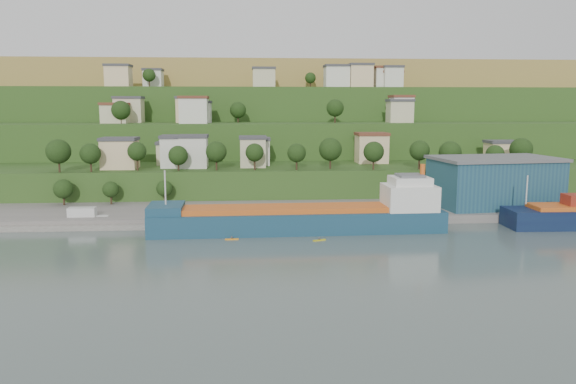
{
  "coord_description": "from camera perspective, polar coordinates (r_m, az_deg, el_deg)",
  "views": [
    {
      "loc": [
        -12.9,
        -113.16,
        27.86
      ],
      "look_at": [
        -3.63,
        15.0,
        8.11
      ],
      "focal_mm": 35.0,
      "sensor_mm": 36.0,
      "label": 1
    }
  ],
  "objects": [
    {
      "name": "ground",
      "position": [
        117.25,
        2.31,
        -5.02
      ],
      "size": [
        500.0,
        500.0,
        0.0
      ],
      "primitive_type": "plane",
      "color": "#485854",
      "rests_on": "ground"
    },
    {
      "name": "caravan",
      "position": [
        141.25,
        -20.18,
        -2.08
      ],
      "size": [
        6.37,
        2.75,
        2.95
      ],
      "primitive_type": "cube",
      "rotation": [
        0.0,
        0.0,
        0.02
      ],
      "color": "silver",
      "rests_on": "pebble_beach"
    },
    {
      "name": "kayak_yellow",
      "position": [
        117.78,
        3.2,
        -4.85
      ],
      "size": [
        2.86,
        1.47,
        0.72
      ],
      "rotation": [
        0.0,
        0.0,
        0.36
      ],
      "color": "gold",
      "rests_on": "ground"
    },
    {
      "name": "kayak_orange",
      "position": [
        119.08,
        -5.74,
        -4.73
      ],
      "size": [
        2.87,
        0.62,
        0.71
      ],
      "rotation": [
        0.0,
        0.0,
        0.04
      ],
      "color": "orange",
      "rests_on": "ground"
    },
    {
      "name": "cargo_ship_near",
      "position": [
        125.68,
        1.98,
        -2.82
      ],
      "size": [
        65.73,
        11.62,
        16.85
      ],
      "rotation": [
        0.0,
        0.0,
        0.02
      ],
      "color": "navy",
      "rests_on": "ground"
    },
    {
      "name": "dinghy",
      "position": [
        140.65,
        -18.67,
        -2.47
      ],
      "size": [
        4.55,
        1.73,
        0.91
      ],
      "primitive_type": "cube",
      "rotation": [
        0.0,
        0.0,
        0.01
      ],
      "color": "silver",
      "rests_on": "pebble_beach"
    },
    {
      "name": "hillside",
      "position": [
        283.52,
        -1.52,
        3.11
      ],
      "size": [
        360.0,
        210.99,
        96.0
      ],
      "color": "#284719",
      "rests_on": "ground"
    },
    {
      "name": "quay",
      "position": [
        147.59,
        8.83,
        -2.25
      ],
      "size": [
        220.0,
        26.0,
        4.0
      ],
      "primitive_type": "cube",
      "color": "slate",
      "rests_on": "ground"
    },
    {
      "name": "warehouse",
      "position": [
        155.54,
        20.19,
        1.02
      ],
      "size": [
        32.95,
        22.38,
        12.8
      ],
      "rotation": [
        0.0,
        0.0,
        0.11
      ],
      "color": "navy",
      "rests_on": "quay"
    },
    {
      "name": "pebble_beach",
      "position": [
        144.28,
        -21.05,
        -2.99
      ],
      "size": [
        40.0,
        18.0,
        2.4
      ],
      "primitive_type": "cube",
      "color": "slate",
      "rests_on": "ground"
    }
  ]
}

